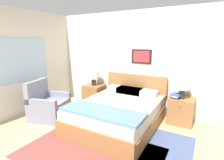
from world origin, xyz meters
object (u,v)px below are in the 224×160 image
armchair (48,106)px  table_lamp_by_door (183,86)px  nightstand_by_door (181,110)px  table_lamp_near_window (94,75)px  bed (118,112)px  nightstand_near_window (94,95)px

armchair → table_lamp_by_door: 3.16m
nightstand_by_door → table_lamp_near_window: (-2.38, -0.02, 0.59)m
bed → armchair: bearing=-162.4°
nightstand_near_window → bed: bearing=-32.9°
armchair → nightstand_near_window: size_ratio=1.58×
armchair → nightstand_near_window: 1.37m
nightstand_by_door → armchair: bearing=-155.5°
nightstand_by_door → table_lamp_by_door: bearing=-109.3°
armchair → table_lamp_by_door: table_lamp_by_door is taller
armchair → bed: bearing=91.6°
table_lamp_near_window → table_lamp_by_door: (2.37, 0.00, 0.00)m
nightstand_by_door → table_lamp_near_window: bearing=-179.4°
table_lamp_by_door → bed: bearing=-147.8°
bed → table_lamp_by_door: (1.19, 0.75, 0.59)m
table_lamp_near_window → bed: bearing=-32.4°
bed → armchair: bed is taller
nightstand_by_door → table_lamp_near_window: table_lamp_near_window is taller
bed → table_lamp_by_door: bearing=32.2°
nightstand_by_door → bed: bearing=-147.2°
nightstand_near_window → nightstand_by_door: 2.39m
armchair → table_lamp_by_door: size_ratio=2.19×
armchair → table_lamp_near_window: table_lamp_near_window is taller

